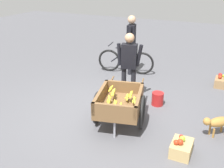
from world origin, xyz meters
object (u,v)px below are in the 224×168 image
fruit_cart (119,104)px  bicycle (125,61)px  mixed_fruit_crate (221,82)px  plastic_bucket (158,99)px  dog (217,122)px  apple_crate (181,148)px  vendor_person (129,61)px  cyclist_person (131,39)px

fruit_cart → bicycle: 2.90m
mixed_fruit_crate → plastic_bucket: bearing=-35.3°
dog → apple_crate: dog is taller
dog → apple_crate: bearing=-29.3°
apple_crate → mixed_fruit_crate: same height
vendor_person → bicycle: 1.86m
fruit_cart → vendor_person: (-1.12, -0.26, 0.49)m
bicycle → apple_crate: bearing=36.0°
fruit_cart → mixed_fruit_crate: (-2.83, 1.66, -0.31)m
cyclist_person → plastic_bucket: cyclist_person is taller
fruit_cart → mixed_fruit_crate: size_ratio=4.04×
vendor_person → mixed_fruit_crate: size_ratio=3.54×
vendor_person → cyclist_person: cyclist_person is taller
dog → cyclist_person: bearing=-132.2°
cyclist_person → dog: bearing=47.8°
dog → apple_crate: (0.82, -0.46, -0.14)m
plastic_bucket → vendor_person: bearing=-90.1°
vendor_person → cyclist_person: 1.74m
fruit_cart → apple_crate: fruit_cart is taller
vendor_person → apple_crate: 2.33m
apple_crate → cyclist_person: bearing=-146.1°
plastic_bucket → dog: bearing=61.1°
cyclist_person → plastic_bucket: 2.26m
dog → mixed_fruit_crate: size_ratio=1.17×
plastic_bucket → apple_crate: size_ratio=0.67×
apple_crate → mixed_fruit_crate: size_ratio=1.00×
fruit_cart → mixed_fruit_crate: 3.30m
bicycle → apple_crate: bicycle is taller
dog → mixed_fruit_crate: dog is taller
fruit_cart → vendor_person: vendor_person is taller
vendor_person → plastic_bucket: size_ratio=5.32×
bicycle → dog: 3.60m
plastic_bucket → mixed_fruit_crate: mixed_fruit_crate is taller
bicycle → mixed_fruit_crate: bicycle is taller
bicycle → apple_crate: size_ratio=3.75×
plastic_bucket → apple_crate: (1.54, 0.84, -0.02)m
plastic_bucket → mixed_fruit_crate: bearing=144.7°
bicycle → apple_crate: 3.90m
vendor_person → cyclist_person: (-1.63, -0.59, 0.08)m
vendor_person → plastic_bucket: vendor_person is taller
vendor_person → mixed_fruit_crate: bearing=131.8°
cyclist_person → apple_crate: bearing=33.9°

